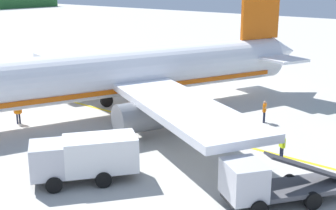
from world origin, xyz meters
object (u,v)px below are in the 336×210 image
(crew_loader_left, at_px, (18,112))
(crew_loader_right, at_px, (282,145))
(service_truck_baggage, at_px, (266,183))
(crew_marshaller, at_px, (265,110))
(service_truck_fuel, at_px, (85,157))
(cargo_container_near, at_px, (195,120))
(airliner_foreground, at_px, (107,76))

(crew_loader_left, distance_m, crew_loader_right, 20.32)
(service_truck_baggage, relative_size, crew_marshaller, 3.73)
(service_truck_baggage, xyz_separation_m, crew_loader_left, (-0.28, 21.36, -0.19))
(service_truck_fuel, height_order, crew_loader_left, service_truck_fuel)
(cargo_container_near, distance_m, crew_loader_left, 13.89)
(cargo_container_near, bearing_deg, airliner_foreground, 99.76)
(crew_loader_right, bearing_deg, cargo_container_near, 81.85)
(service_truck_fuel, height_order, cargo_container_near, service_truck_fuel)
(crew_marshaller, bearing_deg, service_truck_fuel, 171.14)
(service_truck_fuel, distance_m, crew_loader_right, 12.21)
(service_truck_baggage, distance_m, crew_loader_right, 6.35)
(service_truck_baggage, bearing_deg, service_truck_fuel, 113.05)
(service_truck_fuel, xyz_separation_m, service_truck_baggage, (3.89, -9.15, -0.30))
(crew_loader_left, bearing_deg, crew_marshaller, -49.47)
(cargo_container_near, relative_size, crew_loader_right, 1.34)
(airliner_foreground, height_order, crew_marshaller, airliner_foreground)
(airliner_foreground, xyz_separation_m, crew_marshaller, (6.59, -10.89, -2.33))
(service_truck_fuel, bearing_deg, airliner_foreground, 41.01)
(cargo_container_near, bearing_deg, crew_loader_right, -98.15)
(service_truck_fuel, height_order, service_truck_baggage, service_truck_baggage)
(airliner_foreground, distance_m, crew_loader_right, 15.67)
(service_truck_baggage, relative_size, crew_loader_right, 3.88)
(crew_loader_left, bearing_deg, airliner_foreground, -32.61)
(service_truck_fuel, height_order, crew_loader_right, service_truck_fuel)
(service_truck_fuel, distance_m, service_truck_baggage, 9.95)
(crew_loader_right, bearing_deg, crew_loader_left, 108.03)
(crew_marshaller, distance_m, crew_loader_right, 7.80)
(service_truck_baggage, distance_m, crew_loader_left, 21.36)
(service_truck_fuel, distance_m, crew_marshaller, 16.41)
(crew_marshaller, height_order, crew_loader_right, crew_marshaller)
(airliner_foreground, relative_size, service_truck_baggage, 6.02)
(service_truck_baggage, relative_size, crew_loader_left, 4.01)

